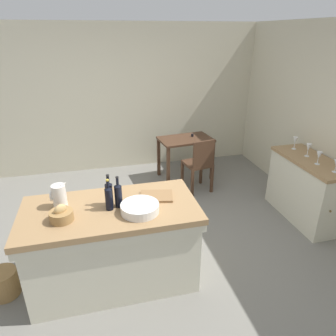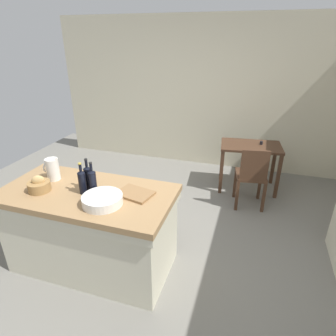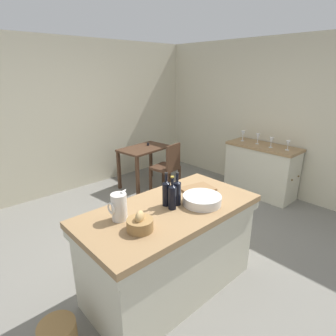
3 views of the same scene
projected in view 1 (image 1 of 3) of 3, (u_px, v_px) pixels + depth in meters
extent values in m
plane|color=slate|center=(148.00, 245.00, 3.81)|extent=(6.76, 6.76, 0.00)
cube|color=beige|center=(120.00, 99.00, 5.59)|extent=(5.32, 0.12, 2.60)
cube|color=#99754C|center=(110.00, 210.00, 2.95)|extent=(1.69, 0.85, 0.06)
cube|color=beige|center=(111.00, 216.00, 2.97)|extent=(1.67, 0.83, 0.08)
cube|color=beige|center=(114.00, 247.00, 3.13)|extent=(1.61, 0.77, 0.83)
cube|color=#99754C|center=(313.00, 161.00, 4.06)|extent=(0.52, 1.18, 0.04)
cube|color=beige|center=(306.00, 190.00, 4.24)|extent=(0.49, 1.15, 0.84)
sphere|color=brown|center=(330.00, 211.00, 3.67)|extent=(0.03, 0.03, 0.03)
cube|color=#472D1E|center=(186.00, 139.00, 5.31)|extent=(0.96, 0.66, 0.04)
cube|color=#472D1E|center=(168.00, 168.00, 5.12)|extent=(0.06, 0.06, 0.70)
cube|color=#472D1E|center=(212.00, 161.00, 5.39)|extent=(0.06, 0.06, 0.70)
cube|color=#472D1E|center=(159.00, 157.00, 5.54)|extent=(0.06, 0.06, 0.70)
cube|color=#472D1E|center=(200.00, 152.00, 5.81)|extent=(0.06, 0.06, 0.70)
cylinder|color=black|center=(192.00, 135.00, 5.39)|extent=(0.04, 0.04, 0.05)
cube|color=#472D1E|center=(197.00, 163.00, 4.97)|extent=(0.46, 0.46, 0.04)
cube|color=#472D1E|center=(204.00, 154.00, 4.73)|extent=(0.36, 0.09, 0.42)
cube|color=#472D1E|center=(201.00, 171.00, 5.29)|extent=(0.05, 0.05, 0.45)
cube|color=#472D1E|center=(182.00, 175.00, 5.16)|extent=(0.05, 0.05, 0.45)
cube|color=#472D1E|center=(212.00, 180.00, 4.99)|extent=(0.05, 0.05, 0.45)
cube|color=#472D1E|center=(192.00, 184.00, 4.86)|extent=(0.05, 0.05, 0.45)
cylinder|color=silver|center=(60.00, 196.00, 2.90)|extent=(0.13, 0.13, 0.23)
cone|color=silver|center=(64.00, 184.00, 2.86)|extent=(0.07, 0.04, 0.06)
torus|color=silver|center=(51.00, 196.00, 2.88)|extent=(0.02, 0.10, 0.10)
cylinder|color=silver|center=(140.00, 208.00, 2.84)|extent=(0.36, 0.36, 0.08)
cylinder|color=olive|center=(61.00, 216.00, 2.71)|extent=(0.21, 0.21, 0.09)
ellipsoid|color=tan|center=(60.00, 209.00, 2.68)|extent=(0.13, 0.12, 0.10)
cube|color=olive|center=(156.00, 196.00, 3.11)|extent=(0.37, 0.30, 0.02)
cylinder|color=black|center=(118.00, 196.00, 2.91)|extent=(0.07, 0.07, 0.22)
cone|color=black|center=(118.00, 185.00, 2.86)|extent=(0.07, 0.07, 0.03)
cylinder|color=black|center=(117.00, 180.00, 2.84)|extent=(0.03, 0.03, 0.08)
cylinder|color=black|center=(117.00, 177.00, 2.83)|extent=(0.03, 0.03, 0.01)
cylinder|color=black|center=(109.00, 195.00, 2.94)|extent=(0.07, 0.07, 0.22)
cone|color=black|center=(108.00, 183.00, 2.89)|extent=(0.07, 0.07, 0.03)
cylinder|color=black|center=(108.00, 178.00, 2.87)|extent=(0.03, 0.03, 0.08)
cylinder|color=black|center=(107.00, 175.00, 2.86)|extent=(0.03, 0.03, 0.01)
cylinder|color=black|center=(109.00, 199.00, 2.86)|extent=(0.07, 0.07, 0.21)
cone|color=black|center=(108.00, 188.00, 2.81)|extent=(0.07, 0.07, 0.03)
cylinder|color=black|center=(108.00, 183.00, 2.79)|extent=(0.03, 0.03, 0.08)
cylinder|color=#B29933|center=(107.00, 180.00, 2.78)|extent=(0.03, 0.03, 0.01)
cylinder|color=white|center=(335.00, 172.00, 3.69)|extent=(0.06, 0.06, 0.00)
cylinder|color=white|center=(335.00, 169.00, 3.68)|extent=(0.01, 0.01, 0.06)
cylinder|color=white|center=(317.00, 164.00, 3.91)|extent=(0.06, 0.06, 0.00)
cylinder|color=white|center=(318.00, 161.00, 3.89)|extent=(0.01, 0.01, 0.07)
cone|color=white|center=(319.00, 155.00, 3.86)|extent=(0.07, 0.07, 0.10)
cylinder|color=white|center=(307.00, 156.00, 4.16)|extent=(0.06, 0.06, 0.00)
cylinder|color=white|center=(307.00, 153.00, 4.14)|extent=(0.01, 0.01, 0.07)
cone|color=white|center=(308.00, 147.00, 4.11)|extent=(0.07, 0.07, 0.10)
cylinder|color=white|center=(294.00, 149.00, 4.42)|extent=(0.06, 0.06, 0.00)
cylinder|color=white|center=(294.00, 146.00, 4.40)|extent=(0.01, 0.01, 0.07)
cone|color=white|center=(295.00, 141.00, 4.37)|extent=(0.07, 0.07, 0.10)
cylinder|color=olive|center=(4.00, 283.00, 3.05)|extent=(0.28, 0.28, 0.28)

